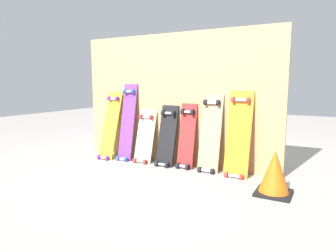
{
  "coord_description": "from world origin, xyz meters",
  "views": [
    {
      "loc": [
        1.53,
        -2.82,
        0.89
      ],
      "look_at": [
        0.0,
        -0.07,
        0.43
      ],
      "focal_mm": 31.99,
      "sensor_mm": 36.0,
      "label": 1
    }
  ],
  "objects": [
    {
      "name": "skateboard_yellow",
      "position": [
        -0.77,
        -0.09,
        0.35
      ],
      "size": [
        0.19,
        0.31,
        0.85
      ],
      "color": "gold",
      "rests_on": "ground"
    },
    {
      "name": "traffic_cone",
      "position": [
        1.15,
        -0.4,
        0.18
      ],
      "size": [
        0.27,
        0.27,
        0.36
      ],
      "color": "black",
      "rests_on": "ground"
    },
    {
      "name": "skateboard_white",
      "position": [
        -0.31,
        -0.05,
        0.26
      ],
      "size": [
        0.22,
        0.23,
        0.66
      ],
      "color": "silver",
      "rests_on": "ground"
    },
    {
      "name": "plywood_wall_panel",
      "position": [
        0.0,
        0.07,
        0.71
      ],
      "size": [
        2.32,
        0.04,
        1.41
      ],
      "primitive_type": "cube",
      "color": "tan",
      "rests_on": "ground"
    },
    {
      "name": "skateboard_red",
      "position": [
        0.2,
        -0.04,
        0.3
      ],
      "size": [
        0.18,
        0.21,
        0.74
      ],
      "color": "#B22626",
      "rests_on": "ground"
    },
    {
      "name": "skateboard_orange",
      "position": [
        0.75,
        -0.05,
        0.37
      ],
      "size": [
        0.23,
        0.23,
        0.88
      ],
      "color": "orange",
      "rests_on": "ground"
    },
    {
      "name": "skateboard_purple",
      "position": [
        -0.55,
        -0.05,
        0.4
      ],
      "size": [
        0.18,
        0.24,
        0.94
      ],
      "color": "#6B338C",
      "rests_on": "ground"
    },
    {
      "name": "skateboard_black",
      "position": [
        -0.03,
        -0.06,
        0.29
      ],
      "size": [
        0.2,
        0.24,
        0.71
      ],
      "color": "black",
      "rests_on": "ground"
    },
    {
      "name": "skateboard_natural",
      "position": [
        0.46,
        -0.04,
        0.35
      ],
      "size": [
        0.22,
        0.21,
        0.85
      ],
      "color": "tan",
      "rests_on": "ground"
    },
    {
      "name": "ground_plane",
      "position": [
        0.0,
        0.0,
        0.0
      ],
      "size": [
        12.0,
        12.0,
        0.0
      ],
      "primitive_type": "plane",
      "color": "#9E9991"
    }
  ]
}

